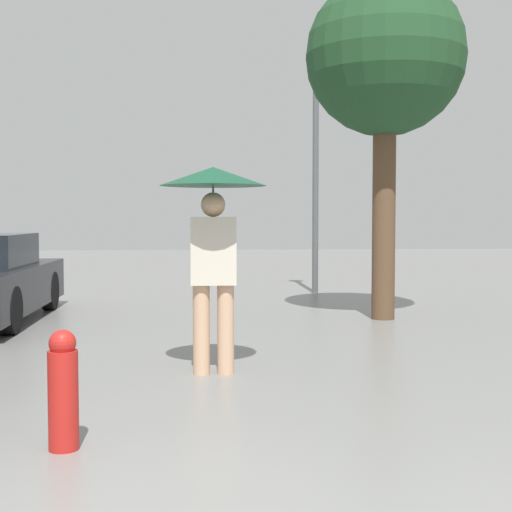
% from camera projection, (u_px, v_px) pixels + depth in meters
% --- Properties ---
extents(pedestrian, '(0.97, 0.97, 1.90)m').
position_uv_depth(pedestrian, '(213.00, 217.00, 6.49)').
color(pedestrian, tan).
rests_on(pedestrian, ground_plane).
extents(tree, '(2.23, 2.23, 4.82)m').
position_uv_depth(tree, '(385.00, 60.00, 9.94)').
color(tree, brown).
rests_on(tree, ground_plane).
extents(street_lamp, '(0.36, 0.36, 4.43)m').
position_uv_depth(street_lamp, '(316.00, 131.00, 13.51)').
color(street_lamp, '#515456').
rests_on(street_lamp, ground_plane).
extents(fire_hydrant, '(0.19, 0.19, 0.75)m').
position_uv_depth(fire_hydrant, '(63.00, 390.00, 4.39)').
color(fire_hydrant, '#B21E19').
rests_on(fire_hydrant, ground_plane).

